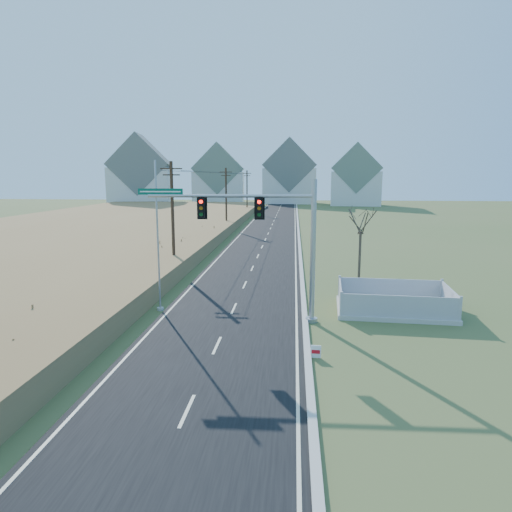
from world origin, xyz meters
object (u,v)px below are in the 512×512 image
(bare_tree, at_px, (361,219))
(flagpole, at_px, (158,252))
(open_sign, at_px, (316,352))
(fence_enclosure, at_px, (394,307))
(traffic_signal_mast, at_px, (277,236))

(bare_tree, bearing_deg, flagpole, -151.37)
(open_sign, relative_size, flagpole, 0.07)
(open_sign, bearing_deg, fence_enclosure, 60.16)
(traffic_signal_mast, xyz_separation_m, fence_enclosure, (6.75, 2.38, -4.36))
(traffic_signal_mast, bearing_deg, bare_tree, 55.11)
(bare_tree, bearing_deg, open_sign, -105.33)
(traffic_signal_mast, distance_m, bare_tree, 9.94)
(flagpole, height_order, bare_tree, flagpole)
(traffic_signal_mast, relative_size, open_sign, 17.02)
(bare_tree, bearing_deg, traffic_signal_mast, -123.86)
(fence_enclosure, distance_m, bare_tree, 7.52)
(traffic_signal_mast, bearing_deg, open_sign, -70.32)
(open_sign, height_order, bare_tree, bare_tree)
(traffic_signal_mast, relative_size, bare_tree, 1.60)
(bare_tree, bearing_deg, fence_enclosure, -78.28)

